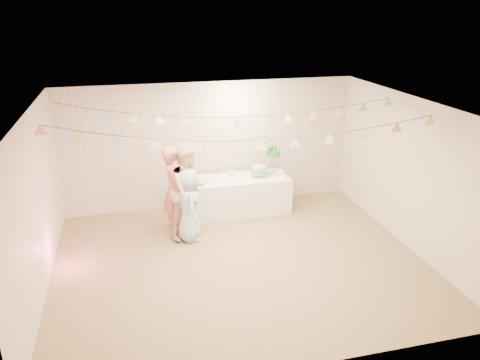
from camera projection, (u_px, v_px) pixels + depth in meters
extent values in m
plane|color=brown|center=(240.00, 262.00, 7.76)|extent=(6.00, 6.00, 0.00)
plane|color=white|center=(240.00, 107.00, 6.84)|extent=(6.00, 6.00, 0.00)
plane|color=silver|center=(210.00, 146.00, 9.57)|extent=(6.00, 6.00, 0.00)
plane|color=silver|center=(296.00, 274.00, 5.03)|extent=(6.00, 6.00, 0.00)
plane|color=silver|center=(35.00, 209.00, 6.62)|extent=(5.00, 5.00, 0.00)
plane|color=silver|center=(410.00, 174.00, 7.98)|extent=(5.00, 5.00, 0.00)
cube|color=silver|center=(240.00, 195.00, 9.53)|extent=(1.98, 0.79, 0.74)
cylinder|color=white|center=(215.00, 180.00, 9.23)|extent=(0.32, 0.32, 0.02)
imported|color=#C66768|center=(174.00, 189.00, 8.61)|extent=(0.43, 0.62, 1.65)
imported|color=tan|center=(189.00, 192.00, 8.38)|extent=(1.06, 1.04, 1.72)
imported|color=#95B3D3|center=(189.00, 205.00, 8.30)|extent=(0.45, 0.67, 1.34)
cylinder|color=#FFD88C|center=(202.00, 183.00, 9.07)|extent=(0.04, 0.04, 0.03)
cylinder|color=#FFD88C|center=(221.00, 176.00, 9.48)|extent=(0.04, 0.04, 0.03)
cylinder|color=#FFD88C|center=(248.00, 180.00, 9.22)|extent=(0.04, 0.04, 0.03)
cylinder|color=#FFD88C|center=(254.00, 172.00, 9.67)|extent=(0.04, 0.04, 0.03)
cylinder|color=#FFD88C|center=(282.00, 177.00, 9.42)|extent=(0.04, 0.04, 0.03)
cylinder|color=#FFD88C|center=(280.00, 171.00, 9.73)|extent=(0.04, 0.04, 0.03)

